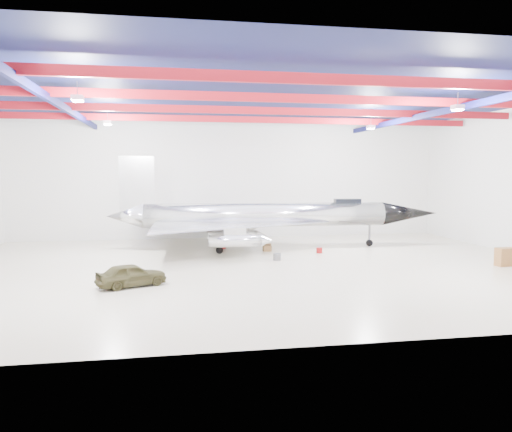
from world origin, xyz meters
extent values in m
plane|color=beige|center=(0.00, 0.00, 0.00)|extent=(40.00, 40.00, 0.00)
plane|color=silver|center=(0.00, 15.00, 5.50)|extent=(40.00, 0.00, 40.00)
plane|color=#0A0F38|center=(0.00, 0.00, 11.00)|extent=(40.00, 40.00, 0.00)
cube|color=maroon|center=(0.00, -9.00, 10.40)|extent=(39.50, 0.25, 0.50)
cube|color=maroon|center=(0.00, -3.00, 10.40)|extent=(39.50, 0.25, 0.50)
cube|color=maroon|center=(0.00, 3.00, 10.40)|extent=(39.50, 0.25, 0.50)
cube|color=maroon|center=(0.00, 9.00, 10.40)|extent=(39.50, 0.25, 0.50)
cube|color=#0B0D45|center=(-12.00, 0.00, 10.10)|extent=(0.25, 29.50, 0.40)
cube|color=#0B0D45|center=(12.00, 0.00, 10.10)|extent=(0.25, 29.50, 0.40)
cube|color=silver|center=(-10.00, -6.00, 9.70)|extent=(0.55, 0.55, 0.25)
cube|color=silver|center=(10.00, -6.00, 9.70)|extent=(0.55, 0.55, 0.25)
cube|color=silver|center=(-10.00, 6.00, 9.70)|extent=(0.55, 0.55, 0.25)
cube|color=silver|center=(10.00, 6.00, 9.70)|extent=(0.55, 0.55, 0.25)
cylinder|color=silver|center=(1.96, 7.89, 2.71)|extent=(19.43, 2.99, 1.94)
cone|color=black|center=(14.04, 7.23, 2.71)|extent=(4.94, 2.20, 1.94)
cone|color=silver|center=(-9.15, 8.50, 2.71)|extent=(3.01, 2.09, 1.94)
cube|color=silver|center=(-8.18, 8.45, 5.23)|extent=(2.71, 0.26, 4.36)
cube|color=black|center=(8.73, 7.52, 3.73)|extent=(2.17, 0.89, 0.48)
cylinder|color=silver|center=(-1.23, 2.74, 1.36)|extent=(3.72, 1.07, 0.87)
cylinder|color=silver|center=(-1.09, 5.15, 1.36)|extent=(3.72, 1.07, 0.87)
cylinder|color=silver|center=(-0.78, 10.95, 1.36)|extent=(3.72, 1.07, 0.87)
cylinder|color=silver|center=(-0.64, 13.37, 1.36)|extent=(3.72, 1.07, 0.87)
cylinder|color=#59595B|center=(10.66, 7.42, 0.87)|extent=(0.17, 0.17, 1.74)
cylinder|color=black|center=(10.66, 7.42, 0.27)|extent=(0.55, 0.24, 0.54)
cylinder|color=#59595B|center=(-2.03, 5.69, 0.87)|extent=(0.17, 0.17, 1.74)
cylinder|color=black|center=(-2.03, 5.69, 0.27)|extent=(0.55, 0.24, 0.54)
cylinder|color=#59595B|center=(-1.77, 10.52, 0.87)|extent=(0.17, 0.17, 1.74)
cylinder|color=black|center=(-1.77, 10.52, 0.27)|extent=(0.55, 0.24, 0.54)
imported|color=#3D391E|center=(-7.79, -4.34, 0.63)|extent=(4.00, 2.83, 1.26)
cube|color=brown|center=(16.00, -2.46, 0.60)|extent=(1.38, 0.80, 1.20)
cube|color=maroon|center=(-1.50, 8.15, 0.14)|extent=(0.42, 0.36, 0.27)
cylinder|color=#59595B|center=(1.65, 2.19, 0.24)|extent=(0.57, 0.57, 0.49)
cube|color=olive|center=(2.03, 7.50, 0.20)|extent=(0.69, 0.61, 0.40)
cylinder|color=maroon|center=(5.50, 4.68, 0.21)|extent=(0.58, 0.58, 0.41)
cube|color=olive|center=(1.75, 6.25, 0.22)|extent=(0.66, 0.55, 0.43)
cylinder|color=#59595B|center=(0.42, 10.61, 0.20)|extent=(0.59, 0.59, 0.40)
camera|label=1|loc=(-5.72, -31.51, 6.12)|focal=35.00mm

